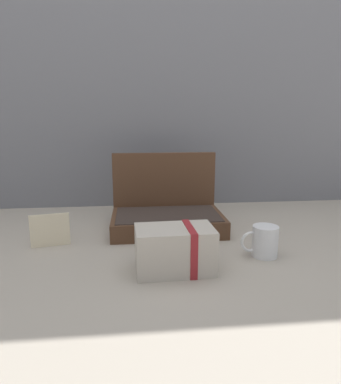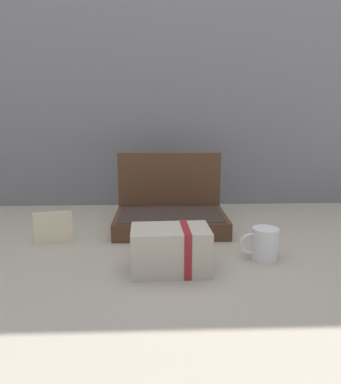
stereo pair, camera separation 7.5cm
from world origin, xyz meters
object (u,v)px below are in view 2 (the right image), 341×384
Objects in this scene: open_suitcase at (170,212)px; coffee_mug at (264,244)px; cream_toiletry_bag at (173,249)px; info_card_left at (53,228)px.

coffee_mug is at bearing -48.75° from open_suitcase.
coffee_mug is (0.28, 0.07, -0.01)m from cream_toiletry_bag.
open_suitcase reaches higher than coffee_mug.
info_card_left is at bearing -159.15° from open_suitcase.
open_suitcase reaches higher than info_card_left.
open_suitcase is 1.88× the size of cream_toiletry_bag.
open_suitcase is at bearing 89.04° from cream_toiletry_bag.
info_card_left is (-0.68, 0.16, 0.01)m from coffee_mug.
open_suitcase is 0.42m from coffee_mug.
cream_toiletry_bag is 0.29m from coffee_mug.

